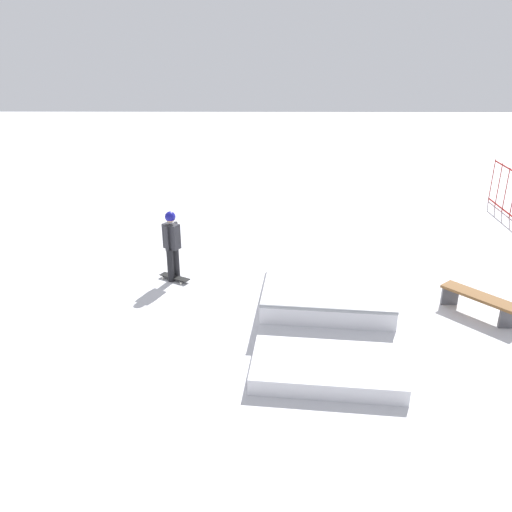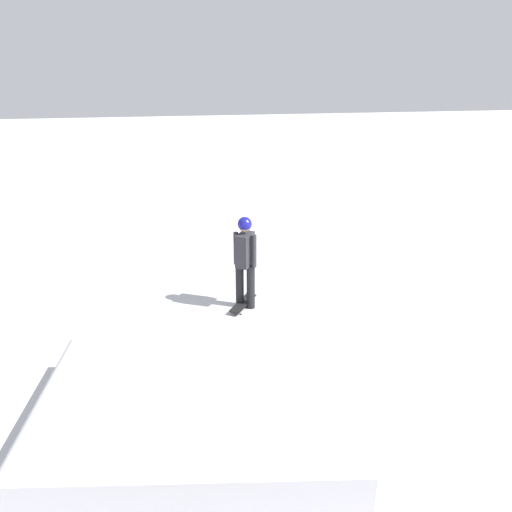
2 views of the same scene
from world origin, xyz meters
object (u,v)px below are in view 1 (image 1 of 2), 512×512
Objects in this scene: skater at (172,241)px; park_bench at (479,300)px; skate_ramp at (326,296)px; skateboard at (175,277)px.

skater reaches higher than park_bench.
skate_ramp is 3.77m from skateboard.
skate_ramp reaches higher than park_bench.
skater reaches higher than skate_ramp.
park_bench is (1.67, 6.65, 0.28)m from skateboard.
skater is 2.18× the size of skateboard.
skateboard is 0.54× the size of park_bench.
skateboard is at bearing -104.07° from park_bench.
skateboard is (0.04, 0.02, -0.93)m from skater.
park_bench is (1.71, 6.66, -0.65)m from skater.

